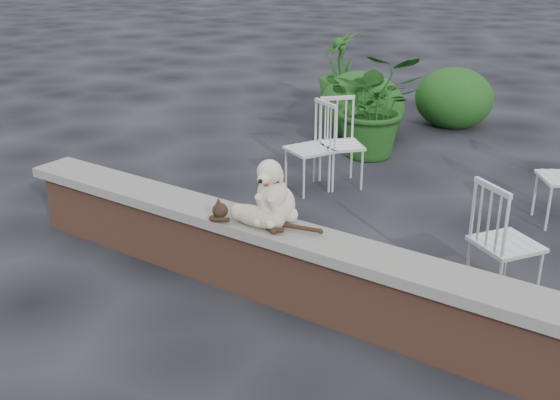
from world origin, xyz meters
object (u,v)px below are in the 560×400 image
Objects in this scene: cat at (255,215)px; chair_a at (341,144)px; potted_plant_b at (340,71)px; chair_c at (507,242)px; potted_plant_a at (375,104)px; chair_b at (310,148)px; dog at (276,189)px.

cat is 1.08× the size of chair_a.
chair_c is at bearing -48.08° from potted_plant_b.
potted_plant_a is 2.37m from potted_plant_b.
potted_plant_a is at bearing 94.56° from cat.
dog is at bearing -39.13° from chair_b.
potted_plant_b reaches higher than chair_c.
dog is 0.44× the size of potted_plant_b.
dog is 3.52m from potted_plant_a.
potted_plant_a reaches higher than potted_plant_b.
chair_b is 0.73× the size of potted_plant_a.
chair_c is at bearing -46.77° from potted_plant_a.
potted_plant_b is at bearing 73.20° from chair_a.
cat is 1.08× the size of chair_b.
potted_plant_a is (0.02, 1.43, 0.18)m from chair_b.
cat is 1.08× the size of chair_c.
dog is at bearing 63.95° from chair_c.
chair_c is (2.40, -1.10, 0.00)m from chair_b.
chair_b is 1.44m from potted_plant_a.
chair_a is at bearing 0.46° from chair_c.
cat is 0.86× the size of potted_plant_b.
chair_b is at bearing 106.88° from dog.
dog is 0.56× the size of chair_c.
chair_b is at bearing -169.03° from chair_a.
potted_plant_a reaches higher than dog.
potted_plant_b is (-1.52, 1.81, -0.06)m from potted_plant_a.
potted_plant_a is (-0.93, 3.40, -0.19)m from dog.
potted_plant_b reaches higher than chair_b.
dog is at bearing -118.80° from chair_a.
chair_b is 1.00× the size of chair_c.
chair_c is at bearing 0.48° from chair_b.
cat is at bearing -126.94° from dog.
potted_plant_a reaches higher than chair_c.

